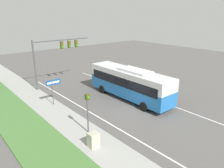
{
  "coord_description": "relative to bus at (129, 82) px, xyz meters",
  "views": [
    {
      "loc": [
        -14.09,
        -13.14,
        8.97
      ],
      "look_at": [
        0.08,
        3.73,
        1.75
      ],
      "focal_mm": 35.0,
      "sensor_mm": 36.0,
      "label": 1
    }
  ],
  "objects": [
    {
      "name": "street_sign",
      "position": [
        -7.09,
        3.56,
        0.11
      ],
      "size": [
        1.53,
        0.08,
        2.74
      ],
      "color": "#4C4C51",
      "rests_on": "ground_plane"
    },
    {
      "name": "sidewalk",
      "position": [
        -7.87,
        -2.71,
        -1.84
      ],
      "size": [
        2.8,
        80.0,
        0.12
      ],
      "color": "#9E9E99",
      "rests_on": "ground_plane"
    },
    {
      "name": "signal_gantry",
      "position": [
        -4.02,
        8.87,
        2.6
      ],
      "size": [
        7.53,
        0.41,
        6.04
      ],
      "color": "#4C4C51",
      "rests_on": "ground_plane"
    },
    {
      "name": "lane_divider_far",
      "position": [
        1.93,
        -2.71,
        -1.9
      ],
      "size": [
        0.14,
        30.0,
        0.01
      ],
      "color": "silver",
      "rests_on": "ground_plane"
    },
    {
      "name": "utility_cabinet",
      "position": [
        -8.35,
        -5.04,
        -1.25
      ],
      "size": [
        0.71,
        0.61,
        1.06
      ],
      "color": "#B7B29E",
      "rests_on": "sidewalk"
    },
    {
      "name": "bus",
      "position": [
        0.0,
        0.0,
        0.0
      ],
      "size": [
        2.65,
        10.44,
        3.42
      ],
      "color": "#236BB7",
      "rests_on": "ground_plane"
    },
    {
      "name": "ground_plane",
      "position": [
        -1.67,
        -2.71,
        -1.9
      ],
      "size": [
        80.0,
        80.0,
        0.0
      ],
      "primitive_type": "plane",
      "color": "#565451"
    },
    {
      "name": "pedestrian_signal",
      "position": [
        -7.54,
        -3.22,
        0.32
      ],
      "size": [
        0.28,
        0.34,
        3.28
      ],
      "color": "#4C4C51",
      "rests_on": "ground_plane"
    },
    {
      "name": "lane_divider_near",
      "position": [
        -5.27,
        -2.71,
        -1.9
      ],
      "size": [
        0.14,
        30.0,
        0.01
      ],
      "color": "silver",
      "rests_on": "ground_plane"
    },
    {
      "name": "grass_verge",
      "position": [
        -11.07,
        -2.71,
        -1.85
      ],
      "size": [
        3.6,
        80.0,
        0.1
      ],
      "color": "#477538",
      "rests_on": "ground_plane"
    }
  ]
}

